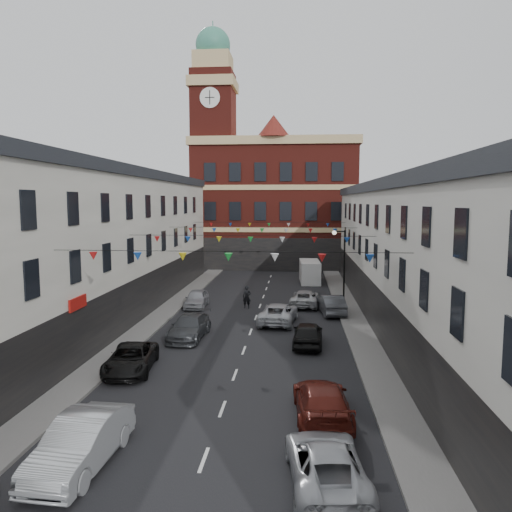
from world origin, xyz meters
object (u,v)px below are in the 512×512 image
(car_left_d, at_px, (189,327))
(car_left_e, at_px, (197,299))
(car_right_f, at_px, (305,298))
(car_right_b, at_px, (326,463))
(white_van, at_px, (310,272))
(car_left_c, at_px, (131,359))
(moving_car, at_px, (278,313))
(car_right_c, at_px, (322,401))
(pedestrian, at_px, (247,297))
(car_right_e, at_px, (331,304))
(car_right_d, at_px, (308,334))
(car_left_b, at_px, (81,443))
(street_lamp, at_px, (341,256))

(car_left_d, bearing_deg, car_left_e, 101.44)
(car_left_d, height_order, car_right_f, car_left_d)
(car_right_b, bearing_deg, white_van, -96.36)
(car_left_c, height_order, car_right_b, car_right_b)
(car_left_c, distance_m, moving_car, 12.50)
(car_left_e, height_order, car_right_c, car_right_c)
(car_right_f, bearing_deg, pedestrian, 20.57)
(car_left_e, height_order, car_right_e, car_right_e)
(moving_car, bearing_deg, car_left_e, -28.94)
(car_right_b, height_order, car_right_e, car_right_e)
(car_right_d, bearing_deg, car_left_c, 33.01)
(car_left_b, bearing_deg, car_right_f, 76.93)
(car_right_e, xyz_separation_m, car_right_f, (-1.90, 2.70, -0.08))
(car_left_c, relative_size, car_left_d, 0.96)
(car_left_d, distance_m, car_right_b, 17.02)
(car_left_b, distance_m, moving_car, 20.02)
(car_right_e, bearing_deg, car_left_e, -15.09)
(car_left_e, bearing_deg, street_lamp, 11.99)
(car_left_b, height_order, car_right_c, car_left_b)
(moving_car, bearing_deg, car_right_d, 115.68)
(car_right_d, bearing_deg, street_lamp, -100.39)
(car_right_c, distance_m, white_van, 32.85)
(car_left_b, relative_size, white_van, 0.96)
(street_lamp, relative_size, car_right_d, 1.44)
(moving_car, bearing_deg, car_left_b, 80.08)
(white_van, xyz_separation_m, pedestrian, (-5.21, -13.09, -0.23))
(pedestrian, bearing_deg, moving_car, -53.86)
(car_right_b, relative_size, car_right_e, 1.06)
(car_left_b, xyz_separation_m, white_van, (7.99, 36.93, 0.32))
(car_left_e, distance_m, car_right_e, 10.59)
(pedestrian, bearing_deg, car_right_c, -70.02)
(car_left_d, distance_m, car_right_d, 7.27)
(car_left_d, xyz_separation_m, car_right_b, (7.46, -15.30, -0.05))
(car_left_d, bearing_deg, white_van, 73.06)
(car_left_e, bearing_deg, car_right_d, -51.06)
(street_lamp, bearing_deg, car_left_b, -111.09)
(car_right_f, xyz_separation_m, pedestrian, (-4.57, -1.22, 0.24))
(car_left_d, distance_m, car_right_e, 11.72)
(car_right_f, bearing_deg, car_right_b, 96.26)
(car_right_d, bearing_deg, car_left_e, -46.61)
(street_lamp, height_order, white_van, street_lamp)
(car_right_e, height_order, pedestrian, pedestrian)
(street_lamp, xyz_separation_m, car_left_c, (-11.71, -17.92, -3.26))
(street_lamp, distance_m, car_right_e, 5.51)
(street_lamp, relative_size, car_right_e, 1.36)
(car_left_d, relative_size, car_right_e, 1.09)
(car_left_c, relative_size, white_van, 0.91)
(car_left_c, bearing_deg, street_lamp, 50.56)
(car_right_d, xyz_separation_m, pedestrian, (-4.57, 9.89, 0.18))
(car_right_c, relative_size, car_right_e, 1.13)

